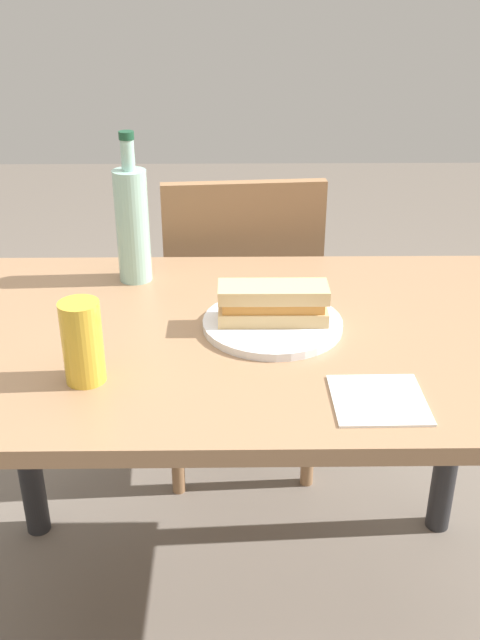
% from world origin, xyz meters
% --- Properties ---
extents(ground_plane, '(8.00, 8.00, 0.00)m').
position_xyz_m(ground_plane, '(0.00, 0.00, 0.00)').
color(ground_plane, '#6B6056').
extents(dining_table, '(1.16, 0.71, 0.73)m').
position_xyz_m(dining_table, '(0.00, 0.00, 0.61)').
color(dining_table, '#997251').
rests_on(dining_table, ground).
extents(chair_far, '(0.43, 0.43, 0.88)m').
position_xyz_m(chair_far, '(0.01, 0.55, 0.51)').
color(chair_far, '#936B47').
rests_on(chair_far, ground).
extents(plate_near, '(0.25, 0.25, 0.01)m').
position_xyz_m(plate_near, '(0.06, 0.01, 0.74)').
color(plate_near, white).
rests_on(plate_near, dining_table).
extents(baguette_sandwich_near, '(0.20, 0.07, 0.07)m').
position_xyz_m(baguette_sandwich_near, '(0.06, 0.01, 0.78)').
color(baguette_sandwich_near, '#DBB77A').
rests_on(baguette_sandwich_near, plate_near).
extents(knife_near, '(0.18, 0.03, 0.01)m').
position_xyz_m(knife_near, '(0.05, 0.07, 0.75)').
color(knife_near, silver).
rests_on(knife_near, plate_near).
extents(water_bottle, '(0.07, 0.07, 0.30)m').
position_xyz_m(water_bottle, '(-0.21, 0.23, 0.86)').
color(water_bottle, '#99C6B7').
rests_on(water_bottle, dining_table).
extents(beer_glass, '(0.06, 0.06, 0.14)m').
position_xyz_m(beer_glass, '(-0.25, -0.17, 0.80)').
color(beer_glass, gold).
rests_on(beer_glass, dining_table).
extents(paper_napkin, '(0.14, 0.14, 0.00)m').
position_xyz_m(paper_napkin, '(0.21, -0.23, 0.74)').
color(paper_napkin, white).
rests_on(paper_napkin, dining_table).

